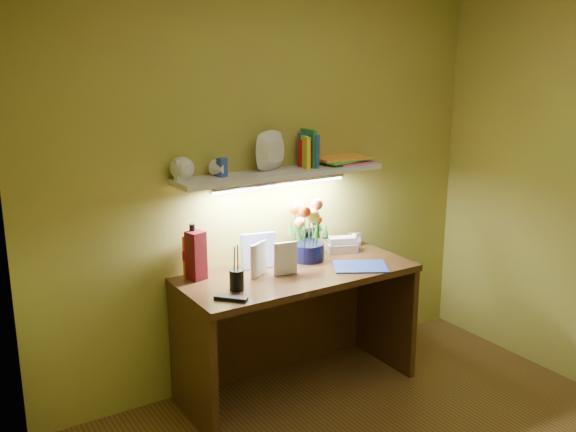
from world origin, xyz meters
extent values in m
cube|color=#37200F|center=(0.00, 1.20, 0.38)|extent=(1.40, 0.60, 0.75)
cube|color=silver|center=(0.60, 1.43, 0.79)|extent=(0.09, 0.07, 0.08)
cube|color=#510C11|center=(-0.55, 1.39, 0.89)|extent=(0.11, 0.11, 0.28)
cylinder|color=black|center=(-0.44, 1.12, 0.85)|extent=(0.10, 0.10, 0.19)
cube|color=black|center=(-0.53, 1.01, 0.76)|extent=(0.15, 0.16, 0.02)
cube|color=#2D47B3|center=(0.35, 1.07, 0.75)|extent=(0.38, 0.35, 0.01)
imported|color=silver|center=(-0.30, 1.22, 0.85)|extent=(0.14, 0.08, 0.20)
imported|color=silver|center=(-0.16, 1.20, 0.85)|extent=(0.14, 0.04, 0.19)
cube|color=silver|center=(0.00, 1.38, 1.30)|extent=(1.30, 0.25, 0.03)
imported|color=silver|center=(-0.58, 1.38, 1.36)|extent=(0.15, 0.15, 0.10)
imported|color=silver|center=(-0.37, 1.38, 1.36)|extent=(0.11, 0.11, 0.09)
imported|color=silver|center=(-0.03, 1.38, 1.34)|extent=(0.29, 0.29, 0.06)
cube|color=silver|center=(-0.61, 1.43, 1.37)|extent=(0.05, 0.04, 0.12)
cube|color=#2D47B3|center=(-0.38, 1.40, 1.37)|extent=(0.06, 0.05, 0.11)
cube|color=#A51012|center=(0.23, 1.41, 1.40)|extent=(0.04, 0.12, 0.17)
cube|color=yellow|center=(0.17, 1.38, 1.41)|extent=(0.05, 0.12, 0.19)
cube|color=#1F4D93|center=(0.20, 1.40, 1.42)|extent=(0.07, 0.15, 0.20)
cube|color=#297E3F|center=(0.21, 1.41, 1.43)|extent=(0.03, 0.15, 0.23)
cube|color=#A51012|center=(0.19, 1.39, 1.40)|extent=(0.07, 0.12, 0.17)
cube|color=#EC55AD|center=(0.51, 1.39, 1.32)|extent=(0.27, 0.21, 0.01)
cube|color=#4ED34D|center=(0.47, 1.43, 1.34)|extent=(0.37, 0.29, 0.01)
cube|color=#FFA738|center=(0.45, 1.42, 1.35)|extent=(0.34, 0.26, 0.01)
camera|label=1|loc=(-1.93, -1.76, 1.99)|focal=40.00mm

